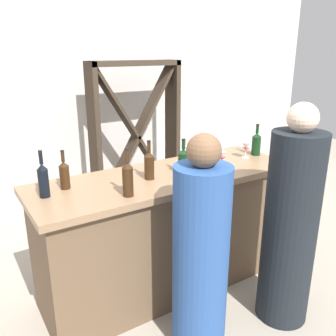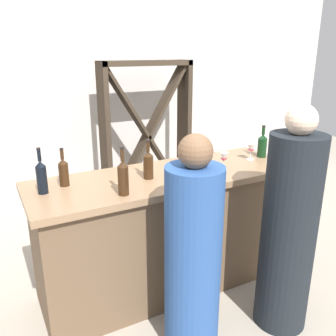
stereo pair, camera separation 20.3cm
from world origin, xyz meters
name	(u,v)px [view 2 (the right image)]	position (x,y,z in m)	size (l,w,h in m)	color
ground_plane	(168,283)	(0.00, 0.00, 0.00)	(12.00, 12.00, 0.00)	#9E9384
back_wall	(86,93)	(0.00, 2.20, 1.40)	(8.00, 0.10, 2.80)	#BCB7B2
bar_counter	(168,231)	(0.00, 0.00, 0.50)	(2.14, 0.72, 1.00)	brown
wine_rack	(147,136)	(0.58, 1.65, 0.90)	(1.13, 0.28, 1.80)	#33281E
wine_bottle_leftmost_near_black	(42,176)	(-0.93, 0.05, 1.12)	(0.07, 0.07, 0.32)	black
wine_bottle_second_left_amber_brown	(64,172)	(-0.77, 0.13, 1.10)	(0.07, 0.07, 0.28)	#331E0F
wine_bottle_center_amber_brown	(123,177)	(-0.46, -0.23, 1.12)	(0.07, 0.07, 0.33)	#331E0F
wine_bottle_second_right_amber_brown	(148,164)	(-0.17, -0.02, 1.11)	(0.08, 0.08, 0.30)	#331E0F
wine_bottle_rightmost_dark_green	(184,161)	(0.11, -0.05, 1.10)	(0.08, 0.08, 0.28)	black
wine_bottle_far_right_dark_green	(262,145)	(0.97, 0.03, 1.11)	(0.08, 0.08, 0.29)	black
wine_glass_near_left	(224,158)	(0.45, -0.11, 1.10)	(0.07, 0.07, 0.14)	white
wine_glass_near_center	(251,149)	(0.83, 0.01, 1.10)	(0.08, 0.08, 0.14)	white
wine_glass_near_right	(203,148)	(0.42, 0.15, 1.11)	(0.06, 0.06, 0.17)	white
wine_glass_far_left	(192,151)	(0.32, 0.17, 1.10)	(0.07, 0.07, 0.14)	white
person_left_guest	(193,257)	(-0.17, -0.66, 0.67)	(0.45, 0.45, 1.47)	#284C8C
person_center_guest	(289,231)	(0.52, -0.78, 0.74)	(0.47, 0.47, 1.61)	black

